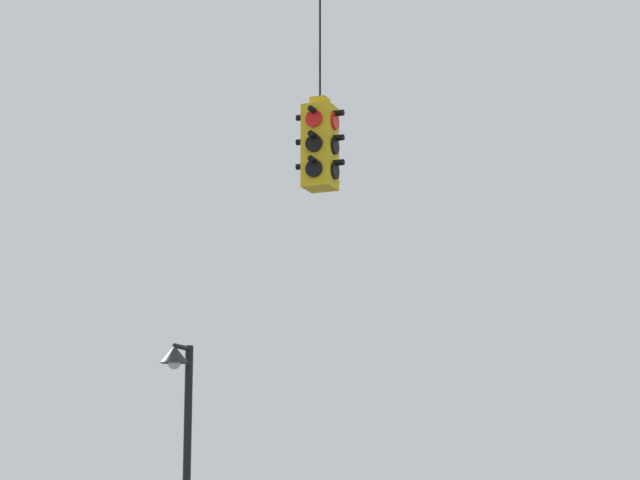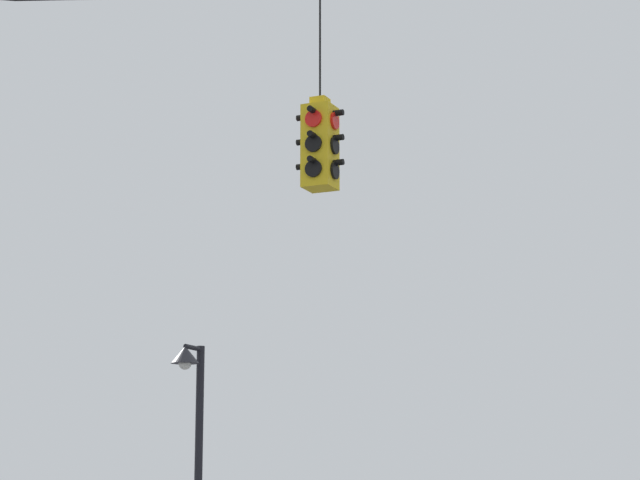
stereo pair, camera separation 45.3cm
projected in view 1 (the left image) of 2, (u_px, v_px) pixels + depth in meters
traffic_light_near_left_pole at (320, 145)px, 14.23m from camera, size 0.58×0.58×2.62m
street_lamp at (181, 425)px, 18.33m from camera, size 0.42×0.74×4.23m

